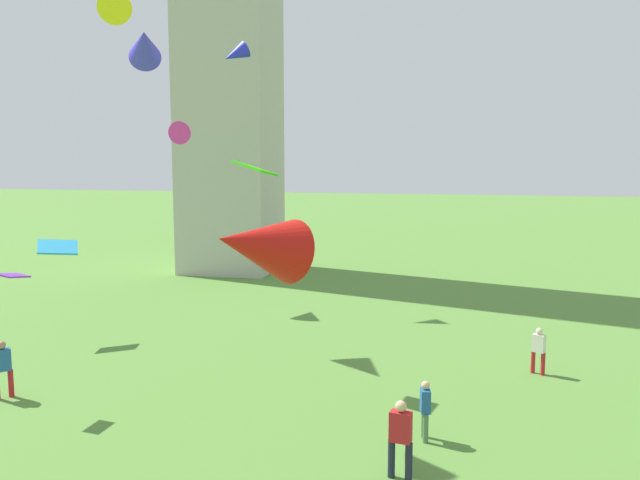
# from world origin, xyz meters

# --- Properties ---
(person_0) EXTENTS (0.51, 0.51, 1.75)m
(person_0) POSITION_xyz_m (-11.30, 15.40, 0.99)
(person_0) COLOR red
(person_0) RESTS_ON ground_plane
(person_2) EXTENTS (0.47, 0.41, 1.57)m
(person_2) POSITION_xyz_m (4.56, 20.99, 0.89)
(person_2) COLOR red
(person_2) RESTS_ON ground_plane
(person_3) EXTENTS (0.56, 0.36, 1.83)m
(person_3) POSITION_xyz_m (0.74, 12.81, 1.03)
(person_3) COLOR #1E2333
(person_3) RESTS_ON ground_plane
(person_4) EXTENTS (0.30, 0.48, 1.55)m
(person_4) POSITION_xyz_m (1.17, 15.02, 0.88)
(person_4) COLOR #51754C
(person_4) RESTS_ON ground_plane
(kite_flying_0) EXTENTS (0.68, 0.90, 0.22)m
(kite_flying_0) POSITION_xyz_m (-10.46, 14.98, 3.84)
(kite_flying_0) COLOR purple
(kite_flying_1) EXTENTS (1.64, 1.53, 1.28)m
(kite_flying_1) POSITION_xyz_m (-8.95, 30.21, 12.04)
(kite_flying_1) COLOR #262BE2
(kite_flying_5) EXTENTS (1.30, 1.79, 1.28)m
(kite_flying_5) POSITION_xyz_m (-11.34, 29.35, 8.33)
(kite_flying_5) COLOR #E531A2
(kite_flying_6) EXTENTS (2.10, 2.51, 1.88)m
(kite_flying_6) POSITION_xyz_m (-10.31, 23.33, 11.46)
(kite_flying_6) COLOR #4236E3
(kite_flying_7) EXTENTS (1.51, 1.62, 0.95)m
(kite_flying_7) POSITION_xyz_m (-7.86, 16.46, 11.24)
(kite_flying_7) COLOR yellow
(kite_flying_8) EXTENTS (2.52, 2.76, 1.90)m
(kite_flying_8) POSITION_xyz_m (-2.33, 12.12, 5.31)
(kite_flying_8) COLOR red
(kite_flying_9) EXTENTS (1.51, 1.36, 0.53)m
(kite_flying_9) POSITION_xyz_m (-4.56, 19.11, 6.80)
(kite_flying_9) COLOR #33D00B
(kite_flying_10) EXTENTS (1.72, 1.62, 0.60)m
(kite_flying_10) POSITION_xyz_m (-13.44, 21.69, 3.64)
(kite_flying_10) COLOR #299AD2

